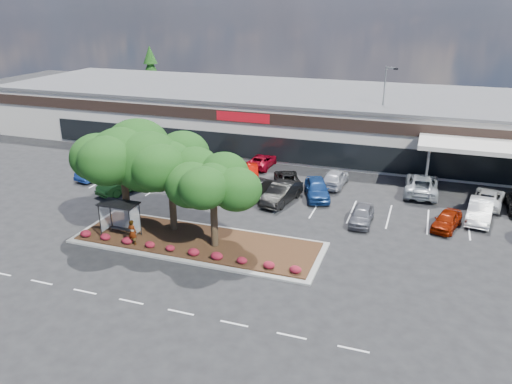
% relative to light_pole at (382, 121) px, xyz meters
% --- Properties ---
extents(ground, '(160.00, 160.00, 0.00)m').
position_rel_light_pole_xyz_m(ground, '(-8.07, -28.02, -4.51)').
color(ground, black).
rests_on(ground, ground).
extents(retail_store, '(80.40, 25.20, 6.25)m').
position_rel_light_pole_xyz_m(retail_store, '(-8.01, 5.89, -1.36)').
color(retail_store, beige).
rests_on(retail_store, ground).
extents(landscape_island, '(18.00, 6.00, 0.26)m').
position_rel_light_pole_xyz_m(landscape_island, '(-10.07, -24.02, -4.39)').
color(landscape_island, gray).
rests_on(landscape_island, ground).
extents(lane_markings, '(33.12, 20.06, 0.01)m').
position_rel_light_pole_xyz_m(lane_markings, '(-8.21, -17.59, -4.50)').
color(lane_markings, silver).
rests_on(lane_markings, ground).
extents(shrub_row, '(17.00, 0.80, 0.50)m').
position_rel_light_pole_xyz_m(shrub_row, '(-10.07, -26.12, -4.00)').
color(shrub_row, maroon).
rests_on(shrub_row, landscape_island).
extents(bus_shelter, '(2.75, 1.55, 2.59)m').
position_rel_light_pole_xyz_m(bus_shelter, '(-15.57, -25.07, -2.20)').
color(bus_shelter, black).
rests_on(bus_shelter, landscape_island).
extents(island_tree_west, '(7.20, 7.20, 7.89)m').
position_rel_light_pole_xyz_m(island_tree_west, '(-16.07, -23.52, -0.30)').
color(island_tree_west, '#153B0E').
rests_on(island_tree_west, landscape_island).
extents(island_tree_mid, '(6.60, 6.60, 7.32)m').
position_rel_light_pole_xyz_m(island_tree_mid, '(-12.57, -22.82, -0.59)').
color(island_tree_mid, '#153B0E').
rests_on(island_tree_mid, landscape_island).
extents(island_tree_east, '(5.80, 5.80, 6.50)m').
position_rel_light_pole_xyz_m(island_tree_east, '(-8.57, -24.32, -1.00)').
color(island_tree_east, '#153B0E').
rests_on(island_tree_east, landscape_island).
extents(conifer_north_west, '(4.40, 4.40, 10.00)m').
position_rel_light_pole_xyz_m(conifer_north_west, '(-38.07, 17.98, 0.49)').
color(conifer_north_west, '#153B0E').
rests_on(conifer_north_west, ground).
extents(person_waiting, '(0.71, 0.50, 1.84)m').
position_rel_light_pole_xyz_m(person_waiting, '(-14.07, -26.03, -3.33)').
color(person_waiting, '#594C47').
rests_on(person_waiting, landscape_island).
extents(light_pole, '(1.43, 0.58, 10.16)m').
position_rel_light_pole_xyz_m(light_pole, '(0.00, 0.00, 0.00)').
color(light_pole, gray).
rests_on(light_pole, ground).
extents(car_0, '(2.93, 5.35, 1.67)m').
position_rel_light_pole_xyz_m(car_0, '(-25.35, -14.09, -3.67)').
color(car_0, navy).
rests_on(car_0, ground).
extents(car_1, '(3.45, 5.46, 1.70)m').
position_rel_light_pole_xyz_m(car_1, '(-20.87, -16.70, -3.66)').
color(car_1, '#174116').
rests_on(car_1, ground).
extents(car_2, '(3.03, 4.23, 1.34)m').
position_rel_light_pole_xyz_m(car_2, '(-13.68, -15.51, -3.84)').
color(car_2, brown).
rests_on(car_2, ground).
extents(car_3, '(2.88, 5.07, 1.58)m').
position_rel_light_pole_xyz_m(car_3, '(-9.33, -14.35, -3.72)').
color(car_3, black).
rests_on(car_3, ground).
extents(car_4, '(2.72, 5.42, 1.71)m').
position_rel_light_pole_xyz_m(car_4, '(-6.67, -14.46, -3.66)').
color(car_4, black).
rests_on(car_4, ground).
extents(car_5, '(3.48, 5.32, 1.69)m').
position_rel_light_pole_xyz_m(car_5, '(-4.03, -12.34, -3.67)').
color(car_5, navy).
rests_on(car_5, ground).
extents(car_6, '(1.65, 4.09, 1.39)m').
position_rel_light_pole_xyz_m(car_6, '(0.50, -16.54, -3.81)').
color(car_6, slate).
rests_on(car_6, ground).
extents(car_7, '(2.61, 4.24, 1.35)m').
position_rel_light_pole_xyz_m(car_7, '(6.75, -15.40, -3.84)').
color(car_7, maroon).
rests_on(car_7, ground).
extents(car_8, '(2.44, 5.25, 1.66)m').
position_rel_light_pole_xyz_m(car_8, '(9.22, -12.93, -3.68)').
color(car_8, silver).
rests_on(car_8, ground).
extents(car_9, '(2.10, 4.12, 1.34)m').
position_rel_light_pole_xyz_m(car_9, '(-17.18, -6.82, -3.84)').
color(car_9, black).
rests_on(car_9, ground).
extents(car_10, '(2.74, 4.73, 1.52)m').
position_rel_light_pole_xyz_m(car_10, '(-16.90, -7.48, -3.75)').
color(car_10, '#6E3E07').
rests_on(car_10, ground).
extents(car_11, '(2.27, 4.87, 1.35)m').
position_rel_light_pole_xyz_m(car_11, '(-11.40, -5.64, -3.84)').
color(car_11, maroon).
rests_on(car_11, ground).
extents(car_12, '(3.36, 4.97, 1.55)m').
position_rel_light_pole_xyz_m(car_12, '(-11.51, -9.37, -3.74)').
color(car_12, '#980800').
rests_on(car_12, ground).
extents(car_13, '(3.87, 5.23, 1.32)m').
position_rel_light_pole_xyz_m(car_13, '(-7.41, -10.04, -3.85)').
color(car_13, black).
rests_on(car_13, ground).
extents(car_14, '(2.15, 4.76, 1.59)m').
position_rel_light_pole_xyz_m(car_14, '(-3.09, -8.84, -3.72)').
color(car_14, '#A2A4AD').
rests_on(car_14, ground).
extents(car_15, '(2.93, 6.23, 1.72)m').
position_rel_light_pole_xyz_m(car_15, '(4.63, -8.18, -3.65)').
color(car_15, '#A4ABB0').
rests_on(car_15, ground).
extents(car_16, '(3.21, 5.39, 1.40)m').
position_rel_light_pole_xyz_m(car_16, '(10.09, -9.27, -3.81)').
color(car_16, silver).
rests_on(car_16, ground).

